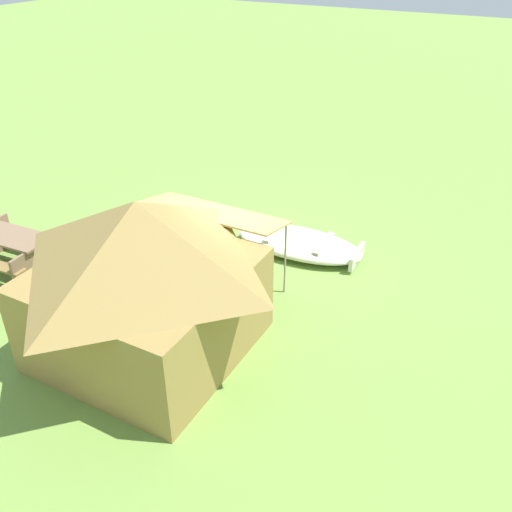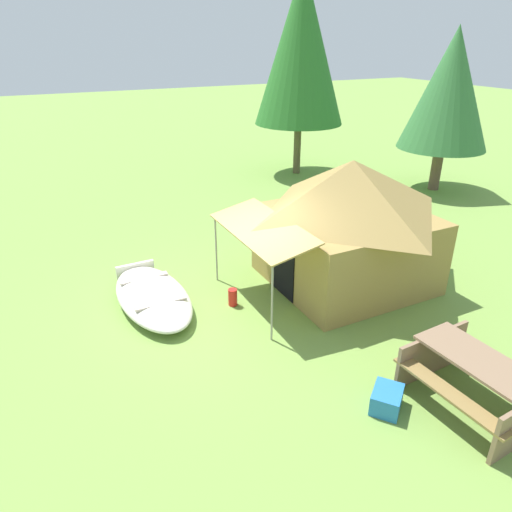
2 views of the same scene
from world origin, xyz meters
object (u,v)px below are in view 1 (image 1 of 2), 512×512
Objects in this scene: beached_rowboat at (299,243)px; canvas_cabin_tent at (144,276)px; picnic_table at (10,247)px; cooler_box at (74,242)px; fuel_can at (237,266)px.

canvas_cabin_tent reaches higher than beached_rowboat.
canvas_cabin_tent is 4.03m from picnic_table.
beached_rowboat is at bearing -144.45° from picnic_table.
cooler_box is at bearing -26.64° from canvas_cabin_tent.
beached_rowboat is 1.56m from fuel_can.
canvas_cabin_tent is 12.00× the size of fuel_can.
beached_rowboat is at bearing -101.60° from canvas_cabin_tent.
fuel_can is at bearing -153.81° from picnic_table.
beached_rowboat is 5.79m from picnic_table.
beached_rowboat is at bearing -116.68° from fuel_can.
cooler_box is at bearing -112.83° from picnic_table.
beached_rowboat is 4.17m from canvas_cabin_tent.
fuel_can is (-4.00, -1.97, -0.31)m from picnic_table.
picnic_table reaches higher than fuel_can.
beached_rowboat is 0.68× the size of canvas_cabin_tent.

